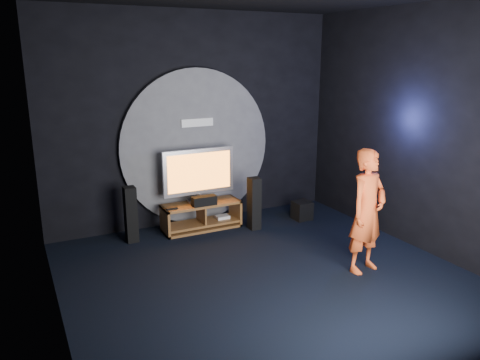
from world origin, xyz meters
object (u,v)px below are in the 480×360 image
tv (199,173)px  media_console (202,217)px  player (367,211)px  tower_speaker_left (131,215)px  tower_speaker_right (254,204)px  subwoofer (302,210)px

tv → media_console: bearing=-83.6°
media_console → player: size_ratio=0.78×
tower_speaker_left → tower_speaker_right: (1.94, -0.36, 0.00)m
subwoofer → tower_speaker_left: bearing=173.6°
tower_speaker_left → tower_speaker_right: same height
tv → subwoofer: bearing=-13.4°
tower_speaker_right → media_console: bearing=153.4°
media_console → player: player is taller
tv → tower_speaker_right: (0.78, -0.45, -0.50)m
media_console → tower_speaker_left: (-1.17, -0.02, 0.24)m
player → tv: bearing=107.1°
tv → tower_speaker_left: bearing=-175.5°
subwoofer → player: 2.19m
tower_speaker_right → tower_speaker_left: bearing=169.5°
media_console → tower_speaker_right: size_ratio=1.48×
tv → player: player is taller
tv → subwoofer: (1.75, -0.42, -0.77)m
subwoofer → tower_speaker_right: bearing=-177.9°
tower_speaker_left → player: 3.49m
media_console → tower_speaker_right: bearing=-26.6°
media_console → tv: size_ratio=1.07×
tower_speaker_left → tower_speaker_right: bearing=-10.5°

